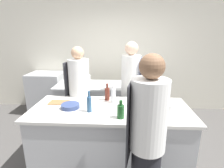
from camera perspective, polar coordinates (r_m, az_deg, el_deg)
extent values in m
plane|color=#4C4947|center=(2.94, -0.42, -23.96)|extent=(16.00, 16.00, 0.00)
cube|color=silver|center=(4.41, 1.31, 9.67)|extent=(8.00, 0.06, 2.80)
cube|color=#B7BABC|center=(2.68, -0.44, -16.98)|extent=(2.13, 0.89, 0.85)
cube|color=silver|center=(2.47, -0.46, -8.29)|extent=(2.22, 0.92, 0.04)
cube|color=#B7BABC|center=(3.73, -0.67, -7.07)|extent=(2.11, 0.72, 0.85)
cube|color=#B7BABC|center=(3.58, -0.70, -0.49)|extent=(2.20, 0.75, 0.04)
cube|color=#B7BABC|center=(4.62, -20.33, -2.62)|extent=(0.79, 0.64, 0.98)
cube|color=black|center=(4.42, -21.64, -6.62)|extent=(0.63, 0.01, 0.34)
cube|color=black|center=(4.23, -22.56, 1.82)|extent=(0.67, 0.01, 0.06)
cylinder|color=white|center=(1.71, 11.94, -10.00)|extent=(0.35, 0.35, 0.70)
cube|color=#2D2D33|center=(1.76, 5.75, -12.40)|extent=(0.08, 0.33, 0.82)
sphere|color=brown|center=(1.56, 12.92, 5.61)|extent=(0.23, 0.23, 0.23)
cylinder|color=black|center=(3.36, 5.75, -10.16)|extent=(0.29, 0.29, 0.81)
cylinder|color=silver|center=(3.10, 6.15, 2.70)|extent=(0.34, 0.34, 0.73)
cube|color=#4C567F|center=(3.14, 9.26, 0.79)|extent=(0.03, 0.32, 0.85)
sphere|color=beige|center=(3.03, 6.42, 11.52)|extent=(0.23, 0.23, 0.23)
cylinder|color=black|center=(3.24, -10.03, -11.71)|extent=(0.29, 0.29, 0.78)
cylinder|color=silver|center=(2.97, -10.72, 1.15)|extent=(0.34, 0.34, 0.71)
cube|color=#2D2D33|center=(3.09, -13.47, -0.41)|extent=(0.10, 0.32, 0.82)
sphere|color=tan|center=(2.89, -11.20, 9.96)|extent=(0.20, 0.20, 0.20)
cylinder|color=#19471E|center=(2.16, 2.87, -9.03)|extent=(0.09, 0.09, 0.17)
cylinder|color=#19471E|center=(2.11, 2.91, -6.19)|extent=(0.04, 0.04, 0.06)
cylinder|color=silver|center=(2.61, 0.43, -3.79)|extent=(0.07, 0.07, 0.22)
cylinder|color=silver|center=(2.57, 0.43, -0.56)|extent=(0.03, 0.03, 0.09)
cylinder|color=#2D5175|center=(2.33, -7.45, -6.62)|extent=(0.06, 0.06, 0.21)
cylinder|color=#2D5175|center=(2.28, -7.58, -3.29)|extent=(0.03, 0.03, 0.08)
cylinder|color=#5B2319|center=(2.72, -1.57, -3.35)|extent=(0.08, 0.08, 0.19)
cylinder|color=#5B2319|center=(2.68, -1.59, -0.67)|extent=(0.03, 0.03, 0.07)
cylinder|color=black|center=(2.20, 16.06, -9.63)|extent=(0.07, 0.07, 0.14)
cylinder|color=black|center=(2.16, 16.26, -7.33)|extent=(0.03, 0.03, 0.05)
cylinder|color=white|center=(2.66, 10.93, -5.48)|extent=(0.17, 0.17, 0.07)
cylinder|color=navy|center=(2.52, -13.41, -6.99)|extent=(0.26, 0.26, 0.06)
cylinder|color=white|center=(2.56, 18.72, -6.98)|extent=(0.16, 0.16, 0.07)
cube|color=olive|center=(2.76, -16.89, -5.76)|extent=(0.29, 0.19, 0.01)
cylinder|color=#B7BABC|center=(3.60, -9.51, 1.31)|extent=(0.31, 0.31, 0.19)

